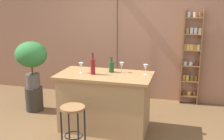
{
  "coord_description": "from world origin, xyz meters",
  "views": [
    {
      "loc": [
        1.19,
        -3.65,
        2.03
      ],
      "look_at": [
        0.05,
        0.55,
        0.92
      ],
      "focal_mm": 44.38,
      "sensor_mm": 36.0,
      "label": 1
    }
  ],
  "objects": [
    {
      "name": "ground",
      "position": [
        0.0,
        0.0,
        0.0
      ],
      "size": [
        12.0,
        12.0,
        0.0
      ],
      "primitive_type": "plane",
      "color": "brown"
    },
    {
      "name": "back_wall",
      "position": [
        0.0,
        1.95,
        1.4
      ],
      "size": [
        6.4,
        0.1,
        2.8
      ],
      "primitive_type": "cube",
      "color": "#9E6B51",
      "rests_on": "ground"
    },
    {
      "name": "kitchen_counter",
      "position": [
        0.0,
        0.3,
        0.46
      ],
      "size": [
        1.46,
        0.77,
        0.91
      ],
      "color": "#A87F51",
      "rests_on": "ground"
    },
    {
      "name": "bar_stool",
      "position": [
        -0.24,
        -0.42,
        0.47
      ],
      "size": [
        0.33,
        0.33,
        0.63
      ],
      "color": "black",
      "rests_on": "ground"
    },
    {
      "name": "spice_shelf",
      "position": [
        1.3,
        1.81,
        0.97
      ],
      "size": [
        0.35,
        0.13,
        1.85
      ],
      "color": "olive",
      "rests_on": "ground"
    },
    {
      "name": "plant_stool",
      "position": [
        -1.5,
        0.69,
        0.22
      ],
      "size": [
        0.32,
        0.32,
        0.45
      ],
      "primitive_type": "cylinder",
      "color": "#2D2823",
      "rests_on": "ground"
    },
    {
      "name": "potted_plant",
      "position": [
        -1.5,
        0.69,
        1.02
      ],
      "size": [
        0.58,
        0.52,
        0.85
      ],
      "color": "#514C47",
      "rests_on": "plant_stool"
    },
    {
      "name": "bottle_vinegar",
      "position": [
        0.07,
        0.45,
        1.0
      ],
      "size": [
        0.08,
        0.08,
        0.24
      ],
      "color": "#194C23",
      "rests_on": "kitchen_counter"
    },
    {
      "name": "bottle_olive_oil",
      "position": [
        -0.17,
        0.25,
        1.03
      ],
      "size": [
        0.07,
        0.07,
        0.33
      ],
      "color": "maroon",
      "rests_on": "kitchen_counter"
    },
    {
      "name": "wine_glass_left",
      "position": [
        0.23,
        0.47,
        1.03
      ],
      "size": [
        0.07,
        0.07,
        0.16
      ],
      "color": "silver",
      "rests_on": "kitchen_counter"
    },
    {
      "name": "wine_glass_center",
      "position": [
        -0.38,
        0.28,
        1.03
      ],
      "size": [
        0.07,
        0.07,
        0.16
      ],
      "color": "silver",
      "rests_on": "kitchen_counter"
    },
    {
      "name": "wine_glass_right",
      "position": [
        0.61,
        0.43,
        1.03
      ],
      "size": [
        0.07,
        0.07,
        0.16
      ],
      "color": "silver",
      "rests_on": "kitchen_counter"
    }
  ]
}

